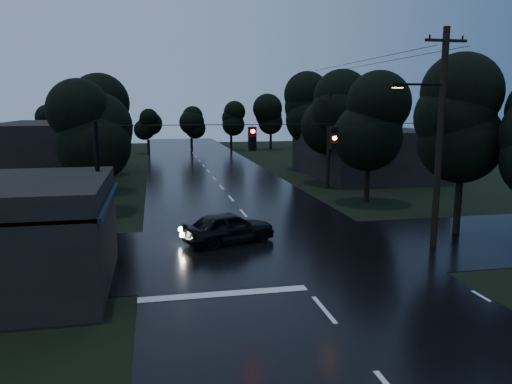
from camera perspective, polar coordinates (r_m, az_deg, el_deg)
name	(u,v)px	position (r m, az deg, el deg)	size (l,w,h in m)	color
main_road	(222,188)	(40.49, -3.95, 0.52)	(12.00, 120.00, 0.02)	black
cross_street	(274,250)	(23.19, 2.04, -6.63)	(60.00, 9.00, 0.02)	black
building_far_right	(364,153)	(47.86, 12.25, 4.42)	(10.00, 14.00, 4.40)	black
building_far_left	(59,149)	(50.53, -21.55, 4.58)	(10.00, 16.00, 5.00)	black
utility_pole_main	(438,135)	(24.22, 20.11, 6.14)	(3.50, 0.30, 10.00)	black
utility_pole_far	(329,140)	(40.06, 8.29, 5.92)	(2.00, 0.30, 7.50)	black
anchor_pole_left	(99,196)	(21.03, -17.51, -0.41)	(0.18, 0.18, 6.00)	black
span_signals	(293,137)	(21.44, 4.22, 6.25)	(15.00, 0.37, 1.12)	black
tree_corner_near	(464,117)	(27.27, 22.68, 7.88)	(4.48, 4.48, 9.44)	black
tree_left_a	(90,128)	(31.85, -18.44, 6.97)	(3.92, 3.92, 8.26)	black
tree_left_b	(94,118)	(39.85, -18.00, 8.03)	(4.20, 4.20, 8.85)	black
tree_left_c	(99,111)	(49.85, -17.46, 8.78)	(4.48, 4.48, 9.44)	black
tree_right_a	(370,120)	(34.68, 12.85, 8.05)	(4.20, 4.20, 8.85)	black
tree_right_b	(336,112)	(42.30, 9.12, 8.98)	(4.48, 4.48, 9.44)	black
tree_right_c	(307,107)	(51.95, 5.83, 9.62)	(4.76, 4.76, 10.03)	black
car	(229,227)	(24.22, -3.12, -4.04)	(1.81, 4.50, 1.53)	black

